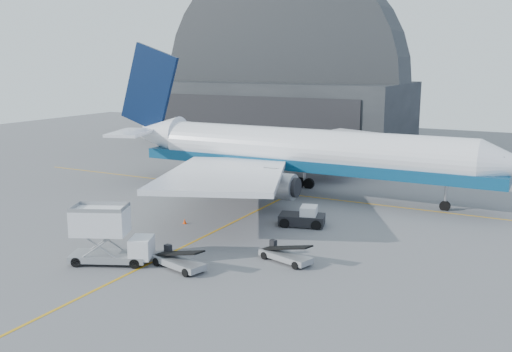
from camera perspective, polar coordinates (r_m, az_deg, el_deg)
The scene contains 9 objects.
ground at distance 53.25m, azimuth -5.56°, elevation -6.23°, with size 200.00×200.00×0.00m, color #565659.
taxi_lines at distance 63.78m, azimuth 0.68°, elevation -3.19°, with size 80.00×42.12×0.02m.
hangar at distance 118.55m, azimuth 2.72°, elevation 8.22°, with size 50.00×28.30×28.00m.
airliner at distance 70.07m, azimuth 3.78°, elevation 2.49°, with size 53.48×51.86×18.77m.
catering_truck at distance 47.57m, azimuth -14.60°, elevation -5.83°, with size 6.99×4.88×4.52m.
pushback_tug at distance 57.03m, azimuth 4.75°, elevation -4.20°, with size 4.94×3.60×2.06m.
belt_loader_a at distance 45.87m, azimuth -7.81°, elevation -8.41°, with size 5.29×2.81×1.97m.
belt_loader_b at distance 46.96m, azimuth 2.94°, elevation -7.88°, with size 5.02×2.82×1.88m.
traffic_cone at distance 58.05m, azimuth -7.15°, elevation -4.51°, with size 0.36×0.36×0.52m.
Camera 1 is at (28.02, -42.33, 16.07)m, focal length 40.00 mm.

